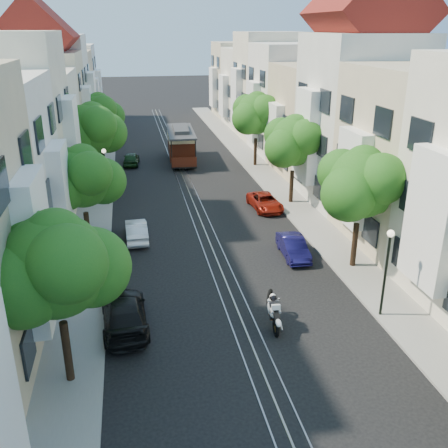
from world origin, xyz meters
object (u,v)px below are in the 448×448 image
tree_e_c (295,143)px  parked_car_e_far (265,202)px  tree_e_b (362,185)px  tree_w_d (99,114)px  tree_w_c (93,130)px  cable_car (181,143)px  parked_car_w_near (124,313)px  tree_w_b (83,179)px  parked_car_w_far (131,159)px  sportbike_rider (273,310)px  parked_car_w_mid (136,231)px  parked_car_e_mid (293,247)px  lamp_west (105,168)px  tree_w_a (57,268)px  lamp_east (387,260)px  tree_e_d (257,115)px

tree_e_c → parked_car_e_far: 4.76m
tree_e_b → tree_w_d: size_ratio=1.03×
tree_w_c → cable_car: tree_w_c is taller
tree_e_b → parked_car_w_near: (-12.44, -3.64, -4.04)m
tree_w_b → tree_w_c: 11.02m
tree_w_d → parked_car_w_far: 5.41m
tree_w_c → tree_w_d: tree_w_c is taller
tree_e_b → parked_car_e_far: 11.15m
tree_e_b → sportbike_rider: bearing=-141.1°
parked_car_w_mid → parked_car_w_far: size_ratio=1.04×
parked_car_e_mid → parked_car_w_far: (-8.80, 22.63, 0.02)m
sportbike_rider → parked_car_w_mid: sportbike_rider is taller
tree_w_d → lamp_west: bearing=-86.6°
parked_car_w_near → parked_car_w_mid: parked_car_w_near is taller
tree_w_a → lamp_west: tree_w_a is taller
parked_car_e_far → parked_car_w_near: (-10.11, -13.71, 0.14)m
sportbike_rider → cable_car: size_ratio=0.28×
tree_e_b → tree_w_a: (-14.40, -7.00, 0.00)m
cable_car → parked_car_e_far: (4.43, -15.13, -1.26)m
tree_w_d → lamp_east: tree_w_d is taller
tree_e_c → parked_car_e_far: tree_e_c is taller
tree_e_c → parked_car_w_mid: 13.26m
tree_w_d → tree_e_d: bearing=-19.1°
cable_car → parked_car_e_far: size_ratio=2.02×
tree_w_a → tree_e_b: bearing=25.9°
tree_w_a → parked_car_w_far: (2.74, 31.59, -4.13)m
tree_w_a → parked_car_e_far: tree_w_a is taller
tree_e_c → lamp_east: bearing=-93.4°
tree_w_b → tree_w_c: bearing=90.0°
tree_e_c → tree_w_a: 23.05m
tree_w_a → parked_car_w_near: (1.96, 3.36, -4.04)m
tree_w_a → sportbike_rider: size_ratio=2.92×
cable_car → parked_car_w_mid: size_ratio=2.18×
tree_w_b → parked_car_e_mid: size_ratio=1.76×
tree_w_b → tree_w_d: 22.00m
cable_car → parked_car_w_mid: 19.75m
tree_e_d → lamp_east: bearing=-92.0°
parked_car_w_near → tree_w_b: bearing=-80.3°
parked_car_w_mid → tree_e_b: bearing=150.8°
tree_e_c → cable_car: (-6.76, 14.20, -2.78)m
tree_e_d → tree_w_b: (-14.40, -17.00, -0.47)m
tree_w_d → lamp_west: tree_w_d is taller
tree_w_b → lamp_east: (13.44, -9.98, -1.55)m
sportbike_rider → tree_w_b: bearing=134.6°
lamp_west → parked_car_e_far: (11.23, -2.95, -2.29)m
cable_car → parked_car_w_mid: (-4.90, -19.09, -1.21)m
tree_w_a → lamp_east: size_ratio=1.61×
tree_e_d → sportbike_rider: tree_e_d is taller
tree_e_d → parked_car_w_far: 12.68m
tree_e_c → parked_car_e_mid: (-2.86, -9.05, -4.01)m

